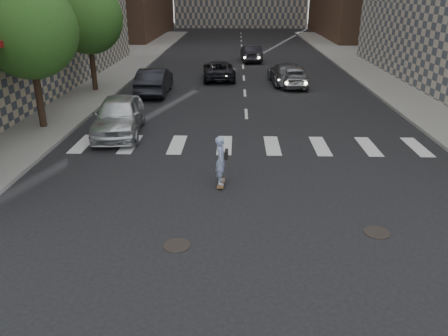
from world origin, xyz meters
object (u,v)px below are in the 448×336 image
at_px(tree_c, 89,15).
at_px(traffic_car_a, 154,81).
at_px(skateboarder, 221,160).
at_px(traffic_car_e, 251,53).
at_px(tree_b, 30,25).
at_px(traffic_car_c, 219,70).
at_px(traffic_car_d, 292,75).
at_px(silver_sedan, 119,116).
at_px(traffic_car_b, 285,73).

relative_size(tree_c, traffic_car_a, 1.36).
relative_size(skateboarder, traffic_car_e, 0.39).
relative_size(tree_b, skateboarder, 3.88).
bearing_deg(traffic_car_a, traffic_car_c, -128.18).
bearing_deg(traffic_car_c, traffic_car_d, 150.97).
distance_m(tree_c, traffic_car_a, 5.47).
xyz_separation_m(tree_b, traffic_car_c, (7.62, 12.31, -3.99)).
xyz_separation_m(traffic_car_c, traffic_car_d, (5.02, -2.30, 0.08)).
xyz_separation_m(tree_b, silver_sedan, (3.68, -0.70, -3.80)).
bearing_deg(tree_c, tree_b, -90.00).
xyz_separation_m(tree_c, traffic_car_c, (7.62, 4.31, -3.99)).
xyz_separation_m(skateboarder, silver_sedan, (-4.78, 5.48, -0.05)).
distance_m(tree_c, traffic_car_b, 13.20).
distance_m(skateboarder, traffic_car_e, 27.11).
xyz_separation_m(skateboarder, traffic_car_c, (-0.83, 18.49, -0.23)).
bearing_deg(traffic_car_d, traffic_car_e, -80.89).
relative_size(skateboarder, traffic_car_c, 0.36).
bearing_deg(traffic_car_b, tree_b, 37.75).
bearing_deg(traffic_car_c, traffic_car_a, 47.95).
distance_m(tree_c, silver_sedan, 10.19).
xyz_separation_m(skateboarder, traffic_car_b, (3.81, 17.05, -0.18)).
relative_size(skateboarder, traffic_car_d, 0.39).
bearing_deg(traffic_car_e, skateboarder, 80.54).
xyz_separation_m(tree_c, silver_sedan, (3.68, -8.70, -3.80)).
distance_m(skateboarder, traffic_car_c, 18.51).
height_order(silver_sedan, traffic_car_a, silver_sedan).
xyz_separation_m(tree_c, traffic_car_d, (12.64, 2.00, -3.90)).
xyz_separation_m(traffic_car_d, traffic_car_e, (-2.44, 10.86, -0.02)).
distance_m(traffic_car_c, traffic_car_e, 8.94).
bearing_deg(silver_sedan, traffic_car_e, 67.09).
bearing_deg(traffic_car_e, traffic_car_a, 58.94).
distance_m(skateboarder, traffic_car_b, 17.47).
relative_size(tree_b, traffic_car_a, 1.36).
bearing_deg(traffic_car_c, traffic_car_e, -111.12).
bearing_deg(traffic_car_d, traffic_car_a, 12.86).
bearing_deg(traffic_car_d, tree_b, 34.79).
bearing_deg(traffic_car_a, traffic_car_d, -164.08).
bearing_deg(tree_c, silver_sedan, -67.08).
distance_m(silver_sedan, traffic_car_a, 8.12).
bearing_deg(traffic_car_e, silver_sedan, 67.41).
bearing_deg(traffic_car_b, skateboarder, 73.63).
xyz_separation_m(silver_sedan, traffic_car_c, (3.94, 13.01, -0.18)).
bearing_deg(traffic_car_e, traffic_car_d, 96.89).
distance_m(traffic_car_b, traffic_car_c, 4.87).
relative_size(traffic_car_a, traffic_car_c, 1.02).
xyz_separation_m(silver_sedan, traffic_car_b, (8.59, 11.57, -0.13)).
distance_m(tree_c, traffic_car_e, 16.88).
height_order(tree_c, traffic_car_c, tree_c).
bearing_deg(traffic_car_e, traffic_car_c, 67.47).
bearing_deg(traffic_car_c, silver_sedan, 68.76).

